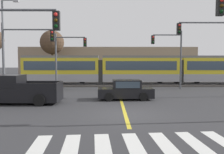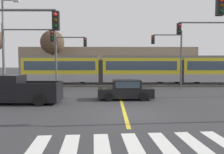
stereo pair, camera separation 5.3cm
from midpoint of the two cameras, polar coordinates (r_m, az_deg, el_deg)
The scene contains 22 objects.
ground_plane at distance 13.23m, azimuth 3.24°, elevation -9.00°, with size 200.00×200.00×0.00m, color #333335.
track_bed at distance 28.97m, azimuth 1.22°, elevation -1.84°, with size 120.00×4.00×0.18m, color #4C4742.
rail_near at distance 28.24m, azimuth 1.26°, elevation -1.70°, with size 120.00×0.08×0.10m, color #939399.
rail_far at distance 29.67m, azimuth 1.18°, elevation -1.43°, with size 120.00×0.08×0.10m, color #939399.
light_rail_tram at distance 29.06m, azimuth 6.80°, elevation 2.02°, with size 28.00×2.64×3.43m.
crosswalk_stripe_0 at distance 8.68m, azimuth -17.53°, elevation -16.06°, with size 0.56×2.80×0.01m, color silver.
crosswalk_stripe_1 at distance 8.51m, azimuth -9.99°, elevation -16.35°, with size 0.56×2.80×0.01m, color silver.
crosswalk_stripe_2 at distance 8.48m, azimuth -2.26°, elevation -16.37°, with size 0.56×2.80×0.01m, color silver.
crosswalk_stripe_3 at distance 8.59m, azimuth 5.39°, elevation -16.11°, with size 0.56×2.80×0.01m, color silver.
crosswalk_stripe_4 at distance 8.84m, azimuth 12.70°, elevation -15.61°, with size 0.56×2.80×0.01m, color silver.
crosswalk_stripe_5 at distance 9.21m, azimuth 19.48°, elevation -14.93°, with size 0.56×2.80×0.01m, color silver.
lane_centre_line at distance 18.68m, azimuth 2.14°, elevation -5.22°, with size 0.20×16.78×0.01m, color gold.
sedan_crossing at distance 18.26m, azimuth 3.36°, elevation -3.23°, with size 4.25×2.01×1.52m.
pickup_truck at distance 17.70m, azimuth -21.25°, elevation -3.24°, with size 5.46×2.36×1.98m.
traffic_light_near_left at distance 12.43m, azimuth -23.34°, elevation 7.80°, with size 3.75×0.38×5.93m.
traffic_light_far_left at distance 24.87m, azimuth -10.79°, elevation 5.75°, with size 3.25×0.38×5.76m.
traffic_light_mid_left at distance 20.63m, azimuth -20.98°, elevation 6.43°, with size 4.25×0.38×6.02m.
traffic_light_far_right at distance 25.90m, azimuth 14.12°, elevation 6.09°, with size 3.25×0.38×6.14m.
traffic_light_mid_right at distance 21.08m, azimuth 22.73°, elevation 7.29°, with size 4.25×0.38×6.55m.
street_lamp_west at distance 27.79m, azimuth -24.35°, elevation 8.37°, with size 1.84×0.28×9.53m.
bare_tree_west at distance 34.47m, azimuth -14.12°, elevation 8.04°, with size 3.33×3.33×7.26m.
building_backdrop_far at distance 39.31m, azimuth -0.78°, elevation 3.26°, with size 27.52×6.00×5.14m, color gray.
Camera 2 is at (-0.81, -12.88, 2.93)m, focal length 38.00 mm.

